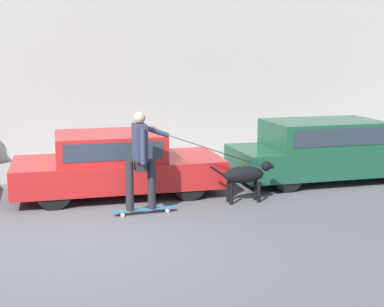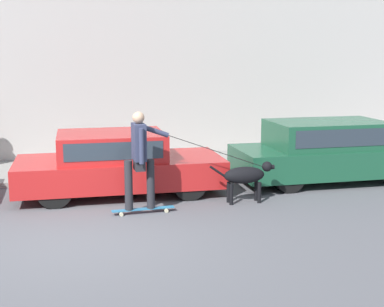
{
  "view_description": "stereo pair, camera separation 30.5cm",
  "coord_description": "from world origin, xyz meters",
  "px_view_note": "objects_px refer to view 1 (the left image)",
  "views": [
    {
      "loc": [
        -0.49,
        -7.72,
        2.72
      ],
      "look_at": [
        2.08,
        1.44,
        0.95
      ],
      "focal_mm": 50.0,
      "sensor_mm": 36.0,
      "label": 1
    },
    {
      "loc": [
        -0.2,
        -7.79,
        2.72
      ],
      "look_at": [
        2.08,
        1.44,
        0.95
      ],
      "focal_mm": 50.0,
      "sensor_mm": 36.0,
      "label": 2
    }
  ],
  "objects_px": {
    "parked_car_2": "(327,151)",
    "dog": "(246,175)",
    "skateboarder": "(141,156)",
    "parked_car_1": "(116,165)"
  },
  "relations": [
    {
      "from": "dog",
      "to": "skateboarder",
      "type": "distance_m",
      "value": 2.07
    },
    {
      "from": "parked_car_1",
      "to": "parked_car_2",
      "type": "xyz_separation_m",
      "value": [
        4.61,
        -0.0,
        0.04
      ]
    },
    {
      "from": "parked_car_1",
      "to": "skateboarder",
      "type": "bearing_deg",
      "value": -79.08
    },
    {
      "from": "parked_car_2",
      "to": "skateboarder",
      "type": "distance_m",
      "value": 4.62
    },
    {
      "from": "parked_car_2",
      "to": "dog",
      "type": "relative_size",
      "value": 3.44
    },
    {
      "from": "skateboarder",
      "to": "parked_car_2",
      "type": "bearing_deg",
      "value": 16.05
    },
    {
      "from": "parked_car_1",
      "to": "skateboarder",
      "type": "relative_size",
      "value": 1.38
    },
    {
      "from": "parked_car_1",
      "to": "dog",
      "type": "xyz_separation_m",
      "value": [
        2.24,
        -1.21,
        -0.09
      ]
    },
    {
      "from": "parked_car_1",
      "to": "skateboarder",
      "type": "height_order",
      "value": "skateboarder"
    },
    {
      "from": "parked_car_2",
      "to": "dog",
      "type": "distance_m",
      "value": 2.67
    }
  ]
}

